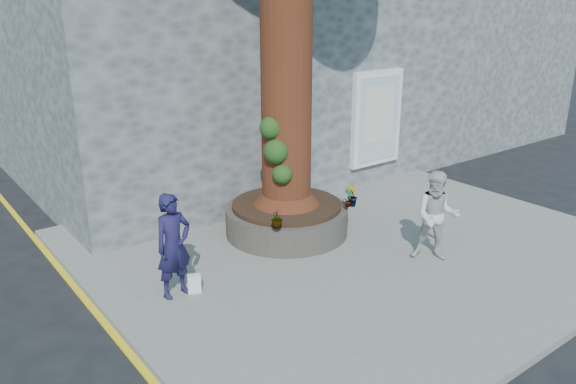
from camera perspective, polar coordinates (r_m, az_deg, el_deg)
ground at (r=8.92m, az=3.59°, el=-10.10°), size 120.00×120.00×0.00m
pavement at (r=10.46m, az=6.26°, el=-5.21°), size 9.00×8.00×0.12m
yellow_line at (r=8.38m, az=-17.71°, el=-13.17°), size 0.10×30.00×0.01m
stone_shop at (r=15.17m, az=-7.15°, el=14.48°), size 10.30×8.30×6.30m
neighbour_shop at (r=20.42m, az=13.26°, el=14.86°), size 6.00×8.00×6.00m
planter at (r=10.61m, az=-0.15°, el=-2.68°), size 2.30×2.30×0.60m
man at (r=8.41m, az=-11.56°, el=-5.37°), size 0.63×0.46×1.60m
woman at (r=9.70m, az=14.87°, el=-2.40°), size 0.94×0.95×1.55m
shopping_bag at (r=8.72m, az=-9.50°, el=-9.14°), size 0.23×0.19×0.28m
plant_a at (r=10.29m, az=6.10°, el=-0.59°), size 0.20×0.15×0.36m
plant_b at (r=10.34m, az=6.46°, el=-0.42°), size 0.28×0.28×0.39m
plant_c at (r=9.32m, az=-1.15°, el=-2.66°), size 0.27×0.27×0.34m
plant_d at (r=11.57m, az=0.66°, el=1.65°), size 0.29×0.31×0.31m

